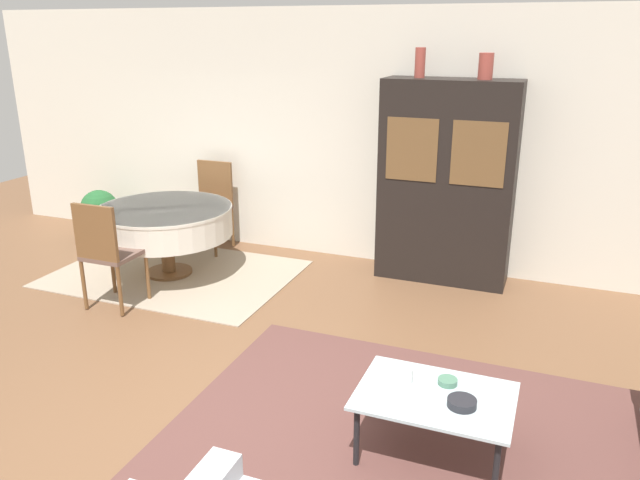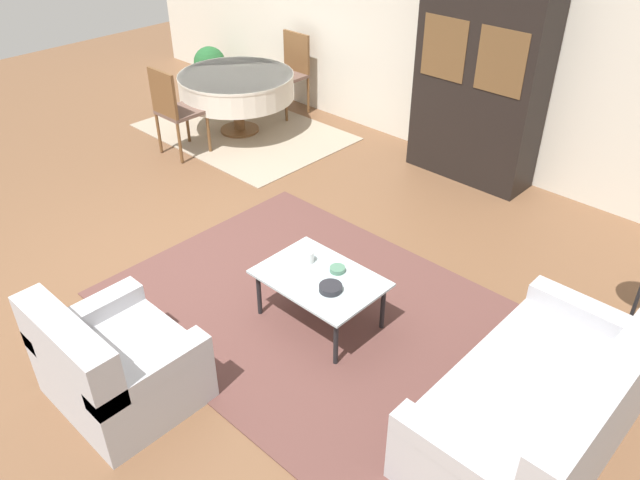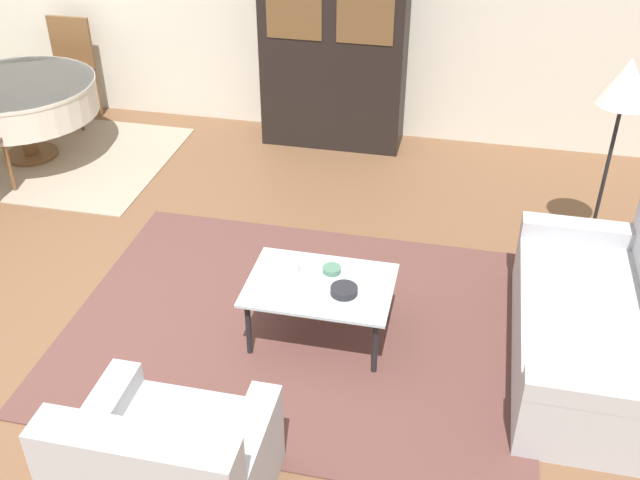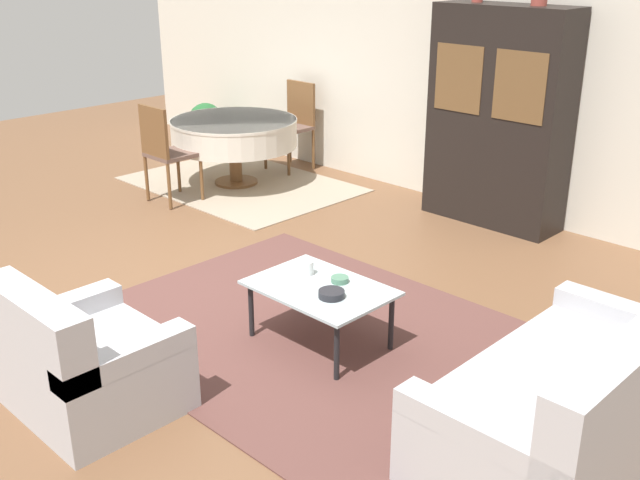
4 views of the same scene
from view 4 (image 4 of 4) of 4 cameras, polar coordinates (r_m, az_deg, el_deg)
The scene contains 15 objects.
ground_plane at distance 5.76m, azimuth -12.52°, elevation -4.78°, with size 14.00×14.00×0.00m, color brown.
wall_back at distance 7.83m, azimuth 9.73°, elevation 12.75°, with size 10.00×0.06×2.70m.
area_rug at distance 5.23m, azimuth -0.73°, elevation -7.04°, with size 3.05×2.35×0.01m.
dining_rug at distance 8.48m, azimuth -6.04°, elevation 4.26°, with size 2.46×1.74×0.01m.
couch at distance 4.19m, azimuth 18.87°, elevation -11.64°, with size 0.92×1.73×0.84m.
armchair at distance 4.51m, azimuth -17.50°, elevation -8.91°, with size 0.92×0.80×0.81m.
coffee_table at distance 4.93m, azimuth 0.00°, elevation -3.98°, with size 0.92×0.64×0.41m.
display_cabinet at distance 7.23m, azimuth 13.46°, elevation 9.05°, with size 1.31×0.47×2.02m.
dining_table at distance 8.35m, azimuth -6.55°, elevation 8.13°, with size 1.39×1.39×0.73m.
dining_chair_near at distance 7.83m, azimuth -11.76°, elevation 6.89°, with size 0.44×0.44×1.01m.
dining_chair_far at distance 8.94m, azimuth -1.98°, elevation 9.13°, with size 0.44×0.44×1.01m.
cup at distance 5.07m, azimuth -1.02°, elevation -2.13°, with size 0.09×0.09×0.10m.
bowl at distance 4.76m, azimuth 0.88°, elevation -4.13°, with size 0.17×0.17×0.05m.
bowl_small at distance 4.97m, azimuth 1.52°, elevation -3.03°, with size 0.12×0.12×0.04m.
potted_plant at distance 10.01m, azimuth -8.68°, elevation 8.77°, with size 0.45×0.45×0.60m.
Camera 4 is at (4.41, -2.73, 2.51)m, focal length 42.00 mm.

